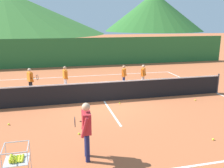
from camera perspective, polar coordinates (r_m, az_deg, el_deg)
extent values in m
plane|color=#BC6038|center=(12.06, -1.82, -3.95)|extent=(120.00, 120.00, 0.00)
cube|color=white|center=(17.67, -5.73, 1.87)|extent=(12.36, 0.08, 0.01)
cube|color=white|center=(14.57, 22.72, -1.86)|extent=(0.08, 11.87, 0.01)
cube|color=white|center=(12.06, -1.82, -3.94)|extent=(0.08, 6.14, 0.01)
cylinder|color=#333338|center=(14.47, 23.05, 0.14)|extent=(0.08, 0.08, 1.05)
cube|color=black|center=(11.93, -1.84, -1.85)|extent=(12.37, 0.02, 0.92)
cube|color=white|center=(11.80, -1.86, 0.41)|extent=(12.37, 0.03, 0.06)
cylinder|color=#191E4C|center=(7.01, -5.62, -14.40)|extent=(0.12, 0.12, 0.82)
cylinder|color=#191E4C|center=(7.29, -5.86, -13.24)|extent=(0.12, 0.12, 0.82)
cube|color=#B2262D|center=(6.85, -5.89, -8.68)|extent=(0.25, 0.50, 0.57)
sphere|color=#DBAD84|center=(6.70, -5.98, -5.25)|extent=(0.23, 0.23, 0.23)
cylinder|color=#B2262D|center=(6.61, -6.27, -9.92)|extent=(0.23, 0.10, 0.56)
cylinder|color=#B2262D|center=(7.12, -6.41, -8.13)|extent=(0.17, 0.10, 0.56)
torus|color=#262628|center=(7.13, -8.50, -8.58)|extent=(0.04, 0.29, 0.29)
cylinder|color=black|center=(7.14, -6.51, -8.47)|extent=(0.22, 0.04, 0.03)
cylinder|color=black|center=(14.07, -18.27, -0.60)|extent=(0.10, 0.10, 0.67)
cylinder|color=black|center=(13.84, -17.88, -0.81)|extent=(0.10, 0.10, 0.67)
cube|color=orange|center=(13.82, -18.26, 1.59)|extent=(0.34, 0.44, 0.47)
sphere|color=#DBAD84|center=(13.75, -18.37, 3.05)|extent=(0.19, 0.19, 0.19)
cylinder|color=orange|center=(14.06, -18.37, 1.67)|extent=(0.20, 0.14, 0.46)
cylinder|color=orange|center=(13.63, -17.76, 1.32)|extent=(0.16, 0.12, 0.46)
torus|color=#262628|center=(13.73, -16.73, 1.45)|extent=(0.14, 0.27, 0.29)
cylinder|color=black|center=(13.64, -17.68, 1.30)|extent=(0.21, 0.12, 0.03)
cylinder|color=silver|center=(14.32, -10.71, 0.11)|extent=(0.10, 0.10, 0.66)
cylinder|color=silver|center=(14.08, -10.45, -0.12)|extent=(0.10, 0.10, 0.66)
cube|color=orange|center=(14.07, -10.68, 2.23)|extent=(0.26, 0.42, 0.47)
sphere|color=tan|center=(14.00, -10.75, 3.65)|extent=(0.18, 0.18, 0.18)
cylinder|color=orange|center=(14.31, -10.69, 2.31)|extent=(0.19, 0.11, 0.46)
cylinder|color=orange|center=(13.87, -10.30, 1.94)|extent=(0.15, 0.10, 0.46)
cylinder|color=navy|center=(14.84, 2.83, 0.76)|extent=(0.09, 0.09, 0.62)
cylinder|color=navy|center=(14.62, 2.60, 0.55)|extent=(0.09, 0.09, 0.62)
cube|color=orange|center=(14.61, 2.74, 2.67)|extent=(0.33, 0.41, 0.44)
sphere|color=tan|center=(14.55, 2.75, 3.94)|extent=(0.17, 0.17, 0.17)
cylinder|color=orange|center=(14.81, 3.13, 2.71)|extent=(0.18, 0.14, 0.43)
cylinder|color=orange|center=(14.41, 2.66, 2.38)|extent=(0.14, 0.12, 0.43)
cylinder|color=silver|center=(14.94, 7.21, 0.78)|extent=(0.09, 0.09, 0.64)
cylinder|color=silver|center=(14.71, 6.97, 0.58)|extent=(0.09, 0.09, 0.64)
cube|color=orange|center=(14.71, 7.15, 2.73)|extent=(0.36, 0.41, 0.45)
sphere|color=#DBAD84|center=(14.64, 7.19, 4.03)|extent=(0.18, 0.18, 0.18)
cylinder|color=orange|center=(14.91, 7.56, 2.77)|extent=(0.18, 0.15, 0.44)
cylinder|color=orange|center=(14.50, 7.05, 2.44)|extent=(0.15, 0.13, 0.44)
cylinder|color=#B7B7BC|center=(6.93, -22.96, -15.60)|extent=(0.02, 0.02, 0.89)
cylinder|color=#B7B7BC|center=(6.85, -18.17, -15.50)|extent=(0.02, 0.02, 0.89)
cube|color=#B7B7BC|center=(6.59, -20.94, -15.96)|extent=(0.56, 0.56, 0.01)
cube|color=#B7B7BC|center=(6.68, -20.91, -12.23)|extent=(0.56, 0.02, 0.02)
cube|color=#B7B7BC|center=(6.19, -21.54, -14.50)|extent=(0.56, 0.02, 0.02)
cube|color=#B7B7BC|center=(6.48, -23.73, -13.37)|extent=(0.02, 0.56, 0.02)
cube|color=#B7B7BC|center=(6.40, -18.66, -13.25)|extent=(0.02, 0.56, 0.02)
sphere|color=yellow|center=(6.49, -22.29, -16.23)|extent=(0.07, 0.07, 0.07)
sphere|color=yellow|center=(6.54, -22.15, -15.97)|extent=(0.07, 0.07, 0.07)
sphere|color=yellow|center=(6.59, -22.08, -15.74)|extent=(0.07, 0.07, 0.07)
sphere|color=yellow|center=(6.65, -22.01, -15.42)|extent=(0.07, 0.07, 0.07)
sphere|color=yellow|center=(6.71, -21.95, -15.17)|extent=(0.07, 0.07, 0.07)
sphere|color=yellow|center=(6.47, -21.70, -16.28)|extent=(0.07, 0.07, 0.07)
sphere|color=yellow|center=(6.53, -21.60, -15.99)|extent=(0.07, 0.07, 0.07)
sphere|color=yellow|center=(6.58, -21.60, -15.75)|extent=(0.07, 0.07, 0.07)
sphere|color=yellow|center=(6.64, -21.50, -15.41)|extent=(0.07, 0.07, 0.07)
sphere|color=yellow|center=(6.70, -21.43, -15.14)|extent=(0.07, 0.07, 0.07)
sphere|color=yellow|center=(6.46, -21.10, -16.31)|extent=(0.07, 0.07, 0.07)
sphere|color=yellow|center=(6.52, -21.08, -16.00)|extent=(0.07, 0.07, 0.07)
sphere|color=yellow|center=(6.58, -20.98, -15.68)|extent=(0.07, 0.07, 0.07)
sphere|color=yellow|center=(6.63, -20.95, -15.45)|extent=(0.07, 0.07, 0.07)
sphere|color=yellow|center=(6.68, -20.79, -15.18)|extent=(0.07, 0.07, 0.07)
sphere|color=yellow|center=(6.46, -20.46, -16.24)|extent=(0.07, 0.07, 0.07)
sphere|color=yellow|center=(6.51, -20.46, -15.97)|extent=(0.07, 0.07, 0.07)
sphere|color=yellow|center=(6.57, -20.39, -15.65)|extent=(0.07, 0.07, 0.07)
sphere|color=yellow|center=(6.62, -20.32, -15.45)|extent=(0.07, 0.07, 0.07)
sphere|color=yellow|center=(6.67, -20.30, -15.14)|extent=(0.07, 0.07, 0.07)
sphere|color=yellow|center=(6.44, -19.95, -16.23)|extent=(0.07, 0.07, 0.07)
sphere|color=yellow|center=(6.50, -19.86, -15.98)|extent=(0.07, 0.07, 0.07)
sphere|color=yellow|center=(6.55, -19.83, -15.71)|extent=(0.07, 0.07, 0.07)
sphere|color=yellow|center=(6.62, -19.70, -15.41)|extent=(0.07, 0.07, 0.07)
sphere|color=yellow|center=(6.67, -19.67, -15.09)|extent=(0.07, 0.07, 0.07)
sphere|color=yellow|center=(6.46, -22.34, -15.87)|extent=(0.07, 0.07, 0.07)
sphere|color=yellow|center=(6.51, -22.30, -15.60)|extent=(0.07, 0.07, 0.07)
sphere|color=yellow|center=(6.57, -22.16, -15.28)|extent=(0.07, 0.07, 0.07)
sphere|color=yellow|center=(6.62, -22.10, -15.07)|extent=(0.07, 0.07, 0.07)
sphere|color=yellow|center=(6.69, -22.02, -14.76)|extent=(0.07, 0.07, 0.07)
sphere|color=yellow|center=(6.44, -21.72, -15.85)|extent=(0.07, 0.07, 0.07)
sphere|color=yellow|center=(6.51, -21.69, -15.56)|extent=(0.07, 0.07, 0.07)
sphere|color=yellow|center=(12.80, 18.52, -3.46)|extent=(0.07, 0.07, 0.07)
sphere|color=yellow|center=(10.14, -22.56, -8.50)|extent=(0.07, 0.07, 0.07)
sphere|color=yellow|center=(8.91, 22.15, -11.64)|extent=(0.07, 0.07, 0.07)
sphere|color=yellow|center=(8.72, -7.56, -11.21)|extent=(0.07, 0.07, 0.07)
sphere|color=yellow|center=(11.68, 1.78, -4.40)|extent=(0.07, 0.07, 0.07)
cube|color=#286B33|center=(21.47, -7.34, 7.24)|extent=(27.19, 0.08, 2.39)
cone|color=#2D6628|center=(99.74, 9.54, 15.94)|extent=(37.23, 37.23, 14.18)
cone|color=#38702D|center=(82.78, -23.59, 14.91)|extent=(59.44, 59.44, 12.82)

